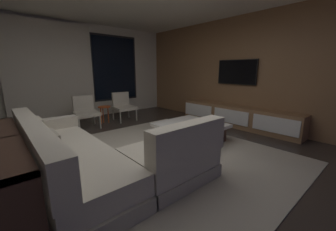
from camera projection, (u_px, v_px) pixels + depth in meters
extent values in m
plane|color=#332B26|center=(149.00, 157.00, 3.30)|extent=(9.20, 9.20, 0.00)
cube|color=silver|center=(72.00, 72.00, 5.69)|extent=(6.60, 0.12, 2.70)
cube|color=black|center=(115.00, 68.00, 6.45)|extent=(1.52, 0.02, 2.02)
cube|color=black|center=(115.00, 68.00, 6.44)|extent=(1.40, 0.03, 1.90)
cube|color=beige|center=(52.00, 74.00, 5.22)|extent=(2.10, 0.12, 2.60)
cube|color=#8E6642|center=(248.00, 72.00, 4.97)|extent=(0.12, 7.80, 2.70)
cube|color=#ADA391|center=(169.00, 153.00, 3.45)|extent=(3.20, 3.80, 0.01)
cube|color=#B1A997|center=(72.00, 173.00, 2.63)|extent=(0.90, 2.50, 0.18)
cube|color=beige|center=(70.00, 158.00, 2.58)|extent=(0.86, 2.42, 0.24)
cube|color=beige|center=(35.00, 140.00, 2.29)|extent=(0.20, 2.50, 0.40)
cube|color=beige|center=(48.00, 124.00, 3.38)|extent=(0.90, 0.20, 0.18)
cube|color=#B1A997|center=(169.00, 171.00, 2.67)|extent=(1.10, 0.90, 0.18)
cube|color=beige|center=(169.00, 156.00, 2.63)|extent=(1.07, 0.86, 0.24)
cube|color=beige|center=(189.00, 140.00, 2.30)|extent=(1.10, 0.20, 0.40)
cube|color=beige|center=(38.00, 131.00, 2.78)|extent=(0.10, 0.36, 0.36)
cube|color=#B2A893|center=(53.00, 148.00, 2.15)|extent=(0.10, 0.36, 0.36)
cube|color=#472F24|center=(191.00, 134.00, 4.04)|extent=(1.00, 1.00, 0.30)
cube|color=white|center=(191.00, 125.00, 4.00)|extent=(1.16, 1.16, 0.06)
cube|color=#485637|center=(198.00, 124.00, 3.89)|extent=(0.29, 0.18, 0.03)
cube|color=#B861CD|center=(198.00, 123.00, 3.87)|extent=(0.28, 0.21, 0.02)
cube|color=#9F416B|center=(198.00, 121.00, 3.88)|extent=(0.28, 0.15, 0.03)
cube|color=#696AC2|center=(198.00, 120.00, 3.86)|extent=(0.21, 0.17, 0.03)
cylinder|color=#B2ADA0|center=(136.00, 115.00, 5.65)|extent=(0.04, 0.04, 0.36)
cylinder|color=#B2ADA0|center=(120.00, 117.00, 5.37)|extent=(0.04, 0.04, 0.36)
cylinder|color=#B2ADA0|center=(129.00, 112.00, 6.04)|extent=(0.04, 0.04, 0.36)
cylinder|color=#B2ADA0|center=(113.00, 114.00, 5.76)|extent=(0.04, 0.04, 0.36)
cube|color=beige|center=(124.00, 108.00, 5.67)|extent=(0.58, 0.60, 0.08)
cube|color=beige|center=(121.00, 99.00, 5.80)|extent=(0.49, 0.12, 0.38)
cylinder|color=#B2ADA0|center=(100.00, 121.00, 4.89)|extent=(0.04, 0.04, 0.36)
cylinder|color=#B2ADA0|center=(79.00, 124.00, 4.62)|extent=(0.04, 0.04, 0.36)
cylinder|color=#B2ADA0|center=(94.00, 118.00, 5.29)|extent=(0.04, 0.04, 0.36)
cylinder|color=#B2ADA0|center=(74.00, 120.00, 5.01)|extent=(0.04, 0.04, 0.36)
cube|color=beige|center=(87.00, 114.00, 4.91)|extent=(0.59, 0.60, 0.08)
cube|color=beige|center=(83.00, 103.00, 5.05)|extent=(0.49, 0.12, 0.38)
cylinder|color=#BF4C1E|center=(101.00, 115.00, 5.31)|extent=(0.03, 0.03, 0.46)
cylinder|color=#BF4C1E|center=(108.00, 114.00, 5.44)|extent=(0.03, 0.03, 0.46)
cylinder|color=#BF4C1E|center=(103.00, 114.00, 5.45)|extent=(0.03, 0.03, 0.46)
cylinder|color=#BF4C1E|center=(104.00, 107.00, 5.33)|extent=(0.32, 0.32, 0.02)
cube|color=#8E6642|center=(235.00, 116.00, 5.10)|extent=(0.44, 3.10, 0.52)
cube|color=white|center=(275.00, 125.00, 4.18)|extent=(0.02, 0.93, 0.33)
cube|color=white|center=(230.00, 116.00, 4.95)|extent=(0.02, 0.93, 0.33)
cube|color=white|center=(198.00, 110.00, 5.71)|extent=(0.02, 0.93, 0.33)
cube|color=#39281A|center=(268.00, 129.00, 4.48)|extent=(0.33, 0.68, 0.19)
cube|color=#D861B0|center=(281.00, 132.00, 4.29)|extent=(0.03, 0.04, 0.16)
cube|color=#BA8CD0|center=(276.00, 131.00, 4.36)|extent=(0.03, 0.04, 0.18)
cube|color=#B240B8|center=(271.00, 130.00, 4.44)|extent=(0.03, 0.04, 0.16)
cube|color=#CD8284|center=(266.00, 129.00, 4.52)|extent=(0.03, 0.04, 0.16)
cube|color=purple|center=(261.00, 128.00, 4.60)|extent=(0.03, 0.04, 0.15)
cube|color=#5CC5D5|center=(257.00, 127.00, 4.67)|extent=(0.03, 0.04, 0.18)
cube|color=black|center=(237.00, 72.00, 5.08)|extent=(0.04, 1.06, 0.61)
cube|color=black|center=(237.00, 72.00, 5.08)|extent=(0.05, 1.02, 0.57)
cube|color=#472F24|center=(7.00, 193.00, 2.12)|extent=(0.38, 2.04, 0.03)
cube|color=#472F24|center=(3.00, 173.00, 2.06)|extent=(0.38, 0.03, 0.74)
cube|color=white|center=(11.00, 227.00, 1.46)|extent=(0.18, 0.04, 0.26)
cube|color=white|center=(10.00, 212.00, 1.62)|extent=(0.18, 0.04, 0.26)
cube|color=white|center=(6.00, 200.00, 1.77)|extent=(0.18, 0.04, 0.25)
cube|color=silver|center=(6.00, 190.00, 1.93)|extent=(0.18, 0.04, 0.25)
cube|color=white|center=(5.00, 181.00, 2.09)|extent=(0.18, 0.04, 0.24)
cube|color=silver|center=(4.00, 174.00, 2.24)|extent=(0.18, 0.04, 0.23)
cube|color=silver|center=(1.00, 166.00, 2.39)|extent=(0.18, 0.04, 0.26)
cube|color=silver|center=(1.00, 161.00, 2.54)|extent=(0.18, 0.04, 0.26)
cube|color=silver|center=(1.00, 156.00, 2.70)|extent=(0.18, 0.04, 0.23)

